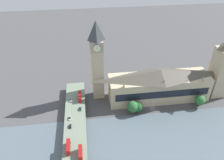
{
  "coord_description": "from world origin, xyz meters",
  "views": [
    {
      "loc": [
        -136.45,
        54.32,
        130.13
      ],
      "look_at": [
        18.76,
        33.96,
        20.86
      ],
      "focal_mm": 35.0,
      "sensor_mm": 36.0,
      "label": 1
    }
  ],
  "objects_px": {
    "parliament_hall": "(159,84)",
    "car_northbound_tail": "(70,126)",
    "clock_tower": "(97,59)",
    "car_northbound_lead": "(71,100)",
    "double_decker_bus_rear": "(68,147)",
    "double_decker_bus_lead": "(80,96)",
    "double_decker_bus_mid": "(80,153)",
    "road_bridge": "(75,145)",
    "car_southbound_tail": "(80,109)",
    "car_southbound_extra": "(70,118)",
    "victoria_tower": "(223,69)"
  },
  "relations": [
    {
      "from": "victoria_tower",
      "to": "double_decker_bus_lead",
      "type": "relative_size",
      "value": 5.29
    },
    {
      "from": "parliament_hall",
      "to": "double_decker_bus_lead",
      "type": "bearing_deg",
      "value": 90.42
    },
    {
      "from": "double_decker_bus_rear",
      "to": "double_decker_bus_lead",
      "type": "bearing_deg",
      "value": -8.98
    },
    {
      "from": "car_southbound_tail",
      "to": "double_decker_bus_lead",
      "type": "bearing_deg",
      "value": -0.09
    },
    {
      "from": "clock_tower",
      "to": "car_southbound_tail",
      "type": "xyz_separation_m",
      "value": [
        -24.81,
        17.14,
        -31.73
      ]
    },
    {
      "from": "car_southbound_extra",
      "to": "clock_tower",
      "type": "bearing_deg",
      "value": -36.35
    },
    {
      "from": "clock_tower",
      "to": "road_bridge",
      "type": "xyz_separation_m",
      "value": [
        -60.0,
        21.36,
        -33.61
      ]
    },
    {
      "from": "car_southbound_extra",
      "to": "double_decker_bus_lead",
      "type": "bearing_deg",
      "value": -19.58
    },
    {
      "from": "car_northbound_lead",
      "to": "double_decker_bus_rear",
      "type": "bearing_deg",
      "value": 179.94
    },
    {
      "from": "double_decker_bus_mid",
      "to": "car_northbound_tail",
      "type": "relative_size",
      "value": 2.57
    },
    {
      "from": "double_decker_bus_mid",
      "to": "clock_tower",
      "type": "bearing_deg",
      "value": -13.98
    },
    {
      "from": "double_decker_bus_mid",
      "to": "parliament_hall",
      "type": "bearing_deg",
      "value": -50.28
    },
    {
      "from": "double_decker_bus_rear",
      "to": "victoria_tower",
      "type": "bearing_deg",
      "value": -68.71
    },
    {
      "from": "parliament_hall",
      "to": "road_bridge",
      "type": "height_order",
      "value": "parliament_hall"
    },
    {
      "from": "clock_tower",
      "to": "car_northbound_lead",
      "type": "xyz_separation_m",
      "value": [
        -12.36,
        25.38,
        -31.73
      ]
    },
    {
      "from": "car_southbound_tail",
      "to": "car_southbound_extra",
      "type": "distance_m",
      "value": 12.88
    },
    {
      "from": "road_bridge",
      "to": "double_decker_bus_rear",
      "type": "bearing_deg",
      "value": 132.58
    },
    {
      "from": "road_bridge",
      "to": "car_southbound_extra",
      "type": "distance_m",
      "value": 25.77
    },
    {
      "from": "car_northbound_tail",
      "to": "car_southbound_extra",
      "type": "distance_m",
      "value": 8.7
    },
    {
      "from": "victoria_tower",
      "to": "car_southbound_extra",
      "type": "xyz_separation_m",
      "value": [
        -24.09,
        136.56,
        -19.91
      ]
    },
    {
      "from": "parliament_hall",
      "to": "car_northbound_tail",
      "type": "bearing_deg",
      "value": 112.55
    },
    {
      "from": "double_decker_bus_lead",
      "to": "car_northbound_lead",
      "type": "relative_size",
      "value": 2.57
    },
    {
      "from": "clock_tower",
      "to": "victoria_tower",
      "type": "height_order",
      "value": "clock_tower"
    },
    {
      "from": "parliament_hall",
      "to": "car_northbound_lead",
      "type": "distance_m",
      "value": 79.64
    },
    {
      "from": "double_decker_bus_rear",
      "to": "car_southbound_tail",
      "type": "height_order",
      "value": "double_decker_bus_rear"
    },
    {
      "from": "double_decker_bus_lead",
      "to": "double_decker_bus_mid",
      "type": "bearing_deg",
      "value": 179.76
    },
    {
      "from": "victoria_tower",
      "to": "car_southbound_tail",
      "type": "bearing_deg",
      "value": 96.35
    },
    {
      "from": "double_decker_bus_lead",
      "to": "car_northbound_lead",
      "type": "distance_m",
      "value": 8.62
    },
    {
      "from": "road_bridge",
      "to": "double_decker_bus_rear",
      "type": "distance_m",
      "value": 6.73
    },
    {
      "from": "double_decker_bus_mid",
      "to": "victoria_tower",
      "type": "bearing_deg",
      "value": -65.26
    },
    {
      "from": "double_decker_bus_rear",
      "to": "car_northbound_tail",
      "type": "distance_m",
      "value": 20.53
    },
    {
      "from": "double_decker_bus_mid",
      "to": "double_decker_bus_rear",
      "type": "height_order",
      "value": "double_decker_bus_mid"
    },
    {
      "from": "car_southbound_tail",
      "to": "road_bridge",
      "type": "bearing_deg",
      "value": 173.16
    },
    {
      "from": "clock_tower",
      "to": "road_bridge",
      "type": "distance_m",
      "value": 72.01
    },
    {
      "from": "double_decker_bus_lead",
      "to": "double_decker_bus_rear",
      "type": "relative_size",
      "value": 1.0
    },
    {
      "from": "double_decker_bus_mid",
      "to": "double_decker_bus_rear",
      "type": "distance_m",
      "value": 10.06
    },
    {
      "from": "victoria_tower",
      "to": "double_decker_bus_rear",
      "type": "distance_m",
      "value": 147.6
    },
    {
      "from": "car_northbound_lead",
      "to": "road_bridge",
      "type": "bearing_deg",
      "value": -175.18
    },
    {
      "from": "road_bridge",
      "to": "car_southbound_extra",
      "type": "relative_size",
      "value": 31.87
    },
    {
      "from": "double_decker_bus_rear",
      "to": "car_southbound_tail",
      "type": "xyz_separation_m",
      "value": [
        38.92,
        -8.29,
        -1.96
      ]
    },
    {
      "from": "double_decker_bus_lead",
      "to": "car_southbound_extra",
      "type": "height_order",
      "value": "double_decker_bus_lead"
    },
    {
      "from": "clock_tower",
      "to": "car_northbound_lead",
      "type": "bearing_deg",
      "value": 115.97
    },
    {
      "from": "clock_tower",
      "to": "double_decker_bus_rear",
      "type": "distance_m",
      "value": 74.8
    },
    {
      "from": "victoria_tower",
      "to": "car_southbound_tail",
      "type": "height_order",
      "value": "victoria_tower"
    },
    {
      "from": "car_northbound_tail",
      "to": "car_southbound_tail",
      "type": "relative_size",
      "value": 0.91
    },
    {
      "from": "double_decker_bus_lead",
      "to": "car_northbound_tail",
      "type": "xyz_separation_m",
      "value": [
        -32.2,
        7.83,
        -2.13
      ]
    },
    {
      "from": "double_decker_bus_mid",
      "to": "car_southbound_tail",
      "type": "relative_size",
      "value": 2.34
    },
    {
      "from": "car_southbound_extra",
      "to": "road_bridge",
      "type": "bearing_deg",
      "value": -170.77
    },
    {
      "from": "victoria_tower",
      "to": "car_northbound_tail",
      "type": "distance_m",
      "value": 141.32
    },
    {
      "from": "parliament_hall",
      "to": "clock_tower",
      "type": "bearing_deg",
      "value": 78.87
    }
  ]
}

